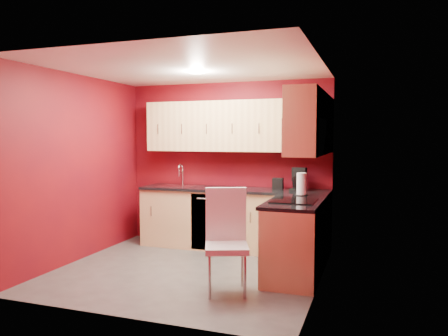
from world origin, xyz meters
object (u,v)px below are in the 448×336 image
Objects in this scene: napkin_holder at (278,184)px; paper_towel at (301,184)px; coffee_maker at (298,179)px; sink at (178,184)px; dining_chair at (227,242)px; microwave at (305,137)px.

paper_towel is at bearing -52.56° from napkin_holder.
sink is at bearing -174.57° from coffee_maker.
napkin_holder is 0.55× the size of paper_towel.
dining_chair is at bearing -94.53° from napkin_holder.
napkin_holder is at bearing 166.93° from coffee_maker.
sink is 1.55m from napkin_holder.
napkin_holder is at bearing 127.44° from paper_towel.
paper_towel is at bearing -13.38° from sink.
paper_towel reaches higher than napkin_holder.
coffee_maker reaches higher than paper_towel.
paper_towel is at bearing 102.19° from microwave.
sink reaches higher than paper_towel.
napkin_holder is at bearing 64.49° from dining_chair.
paper_towel is (1.98, -0.47, 0.11)m from sink.
napkin_holder is 0.71m from paper_towel.
sink is 1.86m from coffee_maker.
microwave reaches higher than coffee_maker.
coffee_maker is 1.10× the size of paper_towel.
microwave is 0.69× the size of dining_chair.
microwave is 1.18m from coffee_maker.
coffee_maker is (1.86, -0.01, 0.13)m from sink.
coffee_maker is at bearing -18.92° from napkin_holder.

